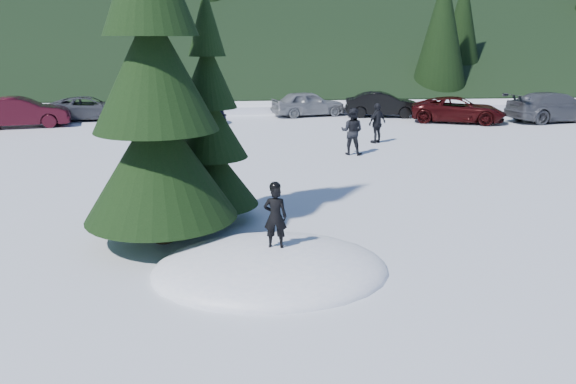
{
  "coord_description": "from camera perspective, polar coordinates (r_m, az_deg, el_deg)",
  "views": [
    {
      "loc": [
        -0.56,
        -9.8,
        4.26
      ],
      "look_at": [
        0.47,
        1.59,
        1.1
      ],
      "focal_mm": 35.0,
      "sensor_mm": 36.0,
      "label": 1
    }
  ],
  "objects": [
    {
      "name": "car_1",
      "position": [
        30.44,
        -25.47,
        7.32
      ],
      "size": [
        4.69,
        2.53,
        1.47
      ],
      "primitive_type": "imported",
      "rotation": [
        0.0,
        0.0,
        1.8
      ],
      "color": "#320912",
      "rests_on": "ground"
    },
    {
      "name": "ground",
      "position": [
        10.7,
        -1.77,
        -8.02
      ],
      "size": [
        200.0,
        200.0,
        0.0
      ],
      "primitive_type": "plane",
      "color": "white",
      "rests_on": "ground"
    },
    {
      "name": "adult_1",
      "position": [
        23.67,
        9.04,
        6.92
      ],
      "size": [
        1.02,
        0.88,
        1.64
      ],
      "primitive_type": "imported",
      "rotation": [
        0.0,
        0.0,
        3.75
      ],
      "color": "black",
      "rests_on": "ground"
    },
    {
      "name": "car_5",
      "position": [
        31.72,
        9.59,
        8.76
      ],
      "size": [
        4.29,
        2.11,
        1.35
      ],
      "primitive_type": "imported",
      "rotation": [
        0.0,
        0.0,
        1.4
      ],
      "color": "black",
      "rests_on": "ground"
    },
    {
      "name": "snow_mound",
      "position": [
        10.7,
        -1.77,
        -8.02
      ],
      "size": [
        4.48,
        3.52,
        0.96
      ],
      "primitive_type": "ellipsoid",
      "color": "white",
      "rests_on": "ground"
    },
    {
      "name": "adult_0",
      "position": [
        21.13,
        6.52,
        6.14
      ],
      "size": [
        1.04,
        0.94,
        1.75
      ],
      "primitive_type": "imported",
      "rotation": [
        0.0,
        0.0,
        2.73
      ],
      "color": "black",
      "rests_on": "ground"
    },
    {
      "name": "spruce_tall",
      "position": [
        11.75,
        -13.41,
        10.45
      ],
      "size": [
        3.2,
        3.2,
        8.6
      ],
      "color": "black",
      "rests_on": "ground"
    },
    {
      "name": "child_skier",
      "position": [
        10.33,
        -1.3,
        -2.52
      ],
      "size": [
        0.47,
        0.35,
        1.18
      ],
      "primitive_type": "imported",
      "rotation": [
        0.0,
        0.0,
        2.99
      ],
      "color": "black",
      "rests_on": "snow_mound"
    },
    {
      "name": "spruce_short",
      "position": [
        13.19,
        -7.93,
        5.9
      ],
      "size": [
        2.2,
        2.2,
        5.37
      ],
      "color": "black",
      "rests_on": "ground"
    },
    {
      "name": "car_4",
      "position": [
        31.61,
        2.07,
        8.97
      ],
      "size": [
        4.35,
        2.57,
        1.39
      ],
      "primitive_type": "imported",
      "rotation": [
        0.0,
        0.0,
        1.81
      ],
      "color": "gray",
      "rests_on": "ground"
    },
    {
      "name": "car_7",
      "position": [
        32.6,
        25.5,
        7.81
      ],
      "size": [
        5.52,
        3.01,
        1.52
      ],
      "primitive_type": "imported",
      "rotation": [
        0.0,
        0.0,
        1.75
      ],
      "color": "#4B4D52",
      "rests_on": "ground"
    },
    {
      "name": "car_6",
      "position": [
        30.47,
        16.91,
        8.0
      ],
      "size": [
        5.15,
        3.76,
        1.3
      ],
      "primitive_type": "imported",
      "rotation": [
        0.0,
        0.0,
        1.19
      ],
      "color": "black",
      "rests_on": "ground"
    },
    {
      "name": "car_3",
      "position": [
        29.33,
        -10.69,
        8.13
      ],
      "size": [
        4.72,
        2.49,
        1.3
      ],
      "primitive_type": "imported",
      "rotation": [
        0.0,
        0.0,
        1.42
      ],
      "color": "black",
      "rests_on": "ground"
    },
    {
      "name": "car_2",
      "position": [
        31.87,
        -19.54,
        8.03
      ],
      "size": [
        4.76,
        2.82,
        1.24
      ],
      "primitive_type": "imported",
      "rotation": [
        0.0,
        0.0,
        1.75
      ],
      "color": "#494A50",
      "rests_on": "ground"
    }
  ]
}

